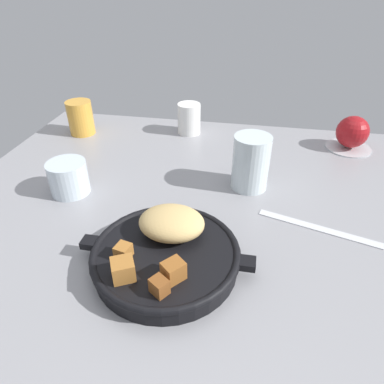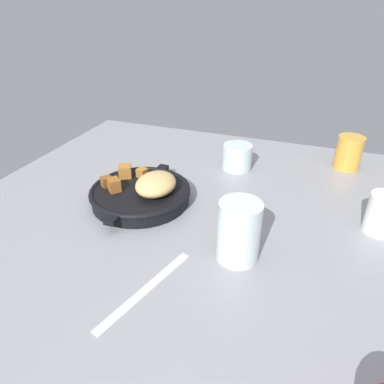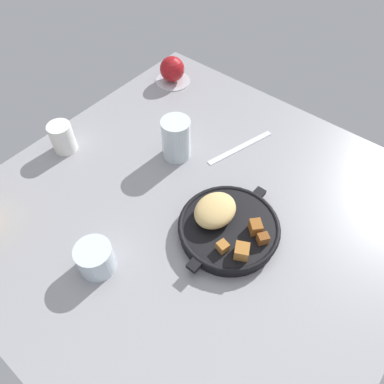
{
  "view_description": "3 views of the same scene",
  "coord_description": "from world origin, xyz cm",
  "px_view_note": "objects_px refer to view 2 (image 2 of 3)",
  "views": [
    {
      "loc": [
        10.32,
        -47.22,
        39.6
      ],
      "look_at": [
        0.87,
        3.73,
        4.95
      ],
      "focal_mm": 32.18,
      "sensor_mm": 36.0,
      "label": 1
    },
    {
      "loc": [
        59.62,
        24.51,
        41.9
      ],
      "look_at": [
        -2.93,
        1.68,
        3.48
      ],
      "focal_mm": 32.46,
      "sensor_mm": 36.0,
      "label": 2
    },
    {
      "loc": [
        -40.95,
        -32.4,
        72.12
      ],
      "look_at": [
        0.78,
        1.84,
        4.18
      ],
      "focal_mm": 34.65,
      "sensor_mm": 36.0,
      "label": 3
    }
  ],
  "objects_px": {
    "white_creamer_pitcher": "(383,214)",
    "water_glass_short": "(237,157)",
    "butter_knife": "(146,289)",
    "water_glass_tall": "(239,232)",
    "juice_glass_amber": "(349,153)",
    "cast_iron_skillet": "(142,192)"
  },
  "relations": [
    {
      "from": "cast_iron_skillet",
      "to": "water_glass_short",
      "type": "relative_size",
      "value": 3.47
    },
    {
      "from": "butter_knife",
      "to": "water_glass_short",
      "type": "height_order",
      "value": "water_glass_short"
    },
    {
      "from": "water_glass_tall",
      "to": "water_glass_short",
      "type": "height_order",
      "value": "water_glass_tall"
    },
    {
      "from": "water_glass_short",
      "to": "butter_knife",
      "type": "bearing_deg",
      "value": -3.56
    },
    {
      "from": "water_glass_tall",
      "to": "juice_glass_amber",
      "type": "relative_size",
      "value": 1.27
    },
    {
      "from": "butter_knife",
      "to": "water_glass_short",
      "type": "distance_m",
      "value": 0.49
    },
    {
      "from": "juice_glass_amber",
      "to": "water_glass_short",
      "type": "distance_m",
      "value": 0.3
    },
    {
      "from": "cast_iron_skillet",
      "to": "water_glass_short",
      "type": "height_order",
      "value": "cast_iron_skillet"
    },
    {
      "from": "butter_knife",
      "to": "white_creamer_pitcher",
      "type": "height_order",
      "value": "white_creamer_pitcher"
    },
    {
      "from": "cast_iron_skillet",
      "to": "butter_knife",
      "type": "xyz_separation_m",
      "value": [
        0.25,
        0.13,
        -0.02
      ]
    },
    {
      "from": "water_glass_tall",
      "to": "juice_glass_amber",
      "type": "bearing_deg",
      "value": 157.6
    },
    {
      "from": "water_glass_tall",
      "to": "juice_glass_amber",
      "type": "distance_m",
      "value": 0.5
    },
    {
      "from": "cast_iron_skillet",
      "to": "juice_glass_amber",
      "type": "height_order",
      "value": "juice_glass_amber"
    },
    {
      "from": "white_creamer_pitcher",
      "to": "water_glass_short",
      "type": "distance_m",
      "value": 0.38
    },
    {
      "from": "juice_glass_amber",
      "to": "water_glass_short",
      "type": "height_order",
      "value": "juice_glass_amber"
    },
    {
      "from": "cast_iron_skillet",
      "to": "butter_knife",
      "type": "bearing_deg",
      "value": 28.15
    },
    {
      "from": "juice_glass_amber",
      "to": "water_glass_short",
      "type": "xyz_separation_m",
      "value": [
        0.11,
        -0.28,
        -0.01
      ]
    },
    {
      "from": "cast_iron_skillet",
      "to": "water_glass_tall",
      "type": "relative_size",
      "value": 2.38
    },
    {
      "from": "water_glass_short",
      "to": "cast_iron_skillet",
      "type": "bearing_deg",
      "value": -33.55
    },
    {
      "from": "cast_iron_skillet",
      "to": "water_glass_short",
      "type": "bearing_deg",
      "value": 146.45
    },
    {
      "from": "butter_knife",
      "to": "white_creamer_pitcher",
      "type": "xyz_separation_m",
      "value": [
        -0.31,
        0.37,
        0.04
      ]
    },
    {
      "from": "water_glass_tall",
      "to": "white_creamer_pitcher",
      "type": "xyz_separation_m",
      "value": [
        -0.18,
        0.25,
        -0.02
      ]
    }
  ]
}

